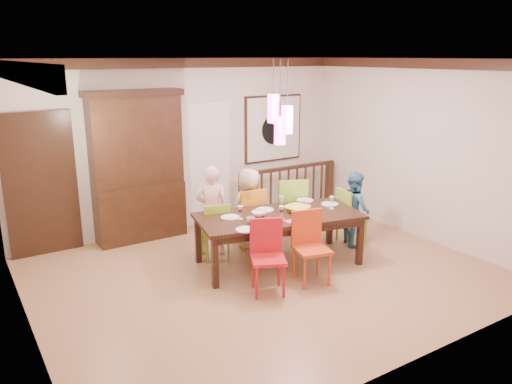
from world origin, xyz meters
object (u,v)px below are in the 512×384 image
chair_end_right (352,212)px  person_end_right (355,208)px  dining_table (279,219)px  chair_far_left (215,226)px  person_far_mid (249,208)px  balustrade (288,190)px  person_far_left (212,211)px  china_hutch (137,166)px

chair_end_right → person_end_right: bearing=-178.1°
dining_table → chair_end_right: bearing=14.4°
chair_far_left → person_far_mid: person_far_mid is taller
chair_end_right → balustrade: (-0.05, 1.68, -0.02)m
chair_end_right → balustrade: size_ratio=0.43×
chair_far_left → person_end_right: person_end_right is taller
dining_table → person_far_mid: size_ratio=1.98×
person_far_left → chair_end_right: bearing=-169.6°
dining_table → balustrade: size_ratio=1.19×
person_far_mid → chair_far_left: bearing=7.6°
dining_table → person_end_right: (1.48, 0.01, -0.08)m
person_far_left → person_far_mid: size_ratio=1.10×
dining_table → chair_far_left: bearing=146.8°
dining_table → person_far_left: (-0.64, 0.84, 0.02)m
dining_table → balustrade: 2.26m
chair_end_right → china_hutch: bearing=61.4°
person_far_left → person_end_right: person_far_left is taller
balustrade → person_end_right: (0.05, -1.73, 0.09)m
chair_far_left → person_far_mid: 0.72m
chair_end_right → person_end_right: person_end_right is taller
chair_end_right → person_far_mid: bearing=70.0°
person_end_right → balustrade: bearing=21.1°
chair_far_left → chair_end_right: chair_end_right is taller
chair_far_left → chair_end_right: (2.17, -0.62, 0.02)m
balustrade → person_far_mid: size_ratio=1.67×
chair_far_left → person_end_right: 2.27m
chair_end_right → person_end_right: 0.09m
chair_end_right → dining_table: bearing=99.6°
chair_far_left → balustrade: 2.36m
dining_table → person_end_right: 1.48m
person_far_mid → person_end_right: person_far_mid is taller
dining_table → chair_end_right: (1.49, 0.06, -0.16)m
china_hutch → person_end_right: (2.80, -2.07, -0.63)m
dining_table → person_far_mid: bearing=101.2°
person_far_mid → chair_end_right: bearing=149.0°
chair_far_left → person_far_mid: (0.69, 0.14, 0.13)m
dining_table → person_far_left: person_far_left is taller
china_hutch → person_far_mid: bearing=-43.5°
dining_table → chair_end_right: chair_end_right is taller
china_hutch → balustrade: bearing=-7.2°
china_hutch → dining_table: bearing=-57.6°
chair_end_right → person_far_left: bearing=77.0°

